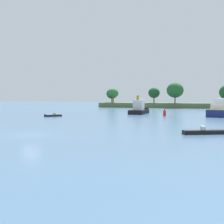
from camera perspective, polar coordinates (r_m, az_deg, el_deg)
ground_plane at (r=38.78m, az=-14.90°, el=-4.17°), size 400.00×400.00×0.00m
treeline_island at (r=126.66m, az=13.40°, el=2.16°), size 68.95×11.67×10.10m
small_motorboat at (r=40.27m, az=17.21°, el=-3.55°), size 6.00×3.61×1.01m
tugboat at (r=82.37m, az=5.08°, el=0.54°), size 4.00×9.18×4.91m
fishing_skiff at (r=72.71m, az=-10.91°, el=-0.63°), size 3.56×3.79×0.88m
channel_buoy_red at (r=73.93m, az=9.78°, el=-0.11°), size 0.70×0.70×1.90m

